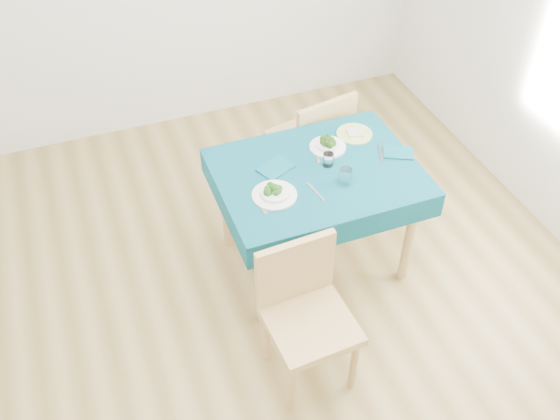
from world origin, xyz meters
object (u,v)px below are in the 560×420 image
object	(u,v)px
chair_far	(308,122)
chair_near	(311,310)
side_plate	(354,134)
bowl_near	(274,191)
bowl_far	(328,143)
table	(315,218)

from	to	relation	value
chair_far	chair_near	bearing A→B (deg)	56.38
chair_far	side_plate	distance (m)	0.52
bowl_near	bowl_far	size ratio (longest dim) A/B	1.14
chair_near	bowl_far	world-z (taller)	chair_near
table	bowl_far	bearing A→B (deg)	51.56
chair_far	bowl_near	distance (m)	1.03
bowl_far	bowl_near	bearing A→B (deg)	-146.89
table	side_plate	xyz separation A→B (m)	(0.36, 0.25, 0.38)
chair_near	side_plate	world-z (taller)	chair_near
bowl_far	table	bearing A→B (deg)	-128.44
chair_near	bowl_near	bearing A→B (deg)	82.72
table	side_plate	bearing A→B (deg)	34.66
bowl_near	bowl_far	bearing A→B (deg)	33.11
bowl_near	bowl_far	xyz separation A→B (m)	(0.46, 0.30, -0.00)
chair_far	bowl_far	bearing A→B (deg)	67.68
bowl_near	side_plate	distance (m)	0.76
chair_near	bowl_far	bearing A→B (deg)	59.02
table	bowl_far	xyz separation A→B (m)	(0.14, 0.18, 0.41)
chair_near	bowl_far	xyz separation A→B (m)	(0.50, 0.95, 0.25)
table	bowl_far	distance (m)	0.47
bowl_far	side_plate	xyz separation A→B (m)	(0.21, 0.06, -0.03)
bowl_near	chair_near	bearing A→B (deg)	-94.14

